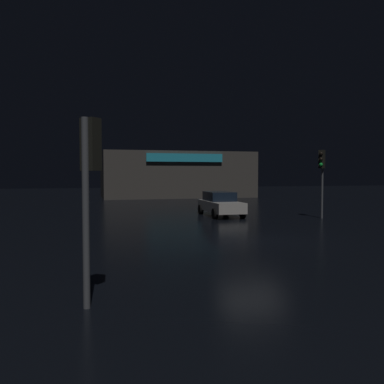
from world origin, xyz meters
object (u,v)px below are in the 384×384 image
traffic_signal_opposite (90,171)px  car_near (220,204)px  store_building (177,175)px  traffic_signal_main (322,167)px

traffic_signal_opposite → car_near: size_ratio=0.83×
store_building → car_near: bearing=-95.5°
traffic_signal_opposite → store_building: bearing=74.6°
car_near → traffic_signal_opposite: bearing=-117.2°
store_building → traffic_signal_opposite: store_building is taller
store_building → car_near: (-1.99, -20.53, -1.69)m
traffic_signal_main → car_near: traffic_signal_main is taller
store_building → traffic_signal_main: 23.53m
store_building → traffic_signal_opposite: 37.28m
traffic_signal_opposite → car_near: 17.42m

